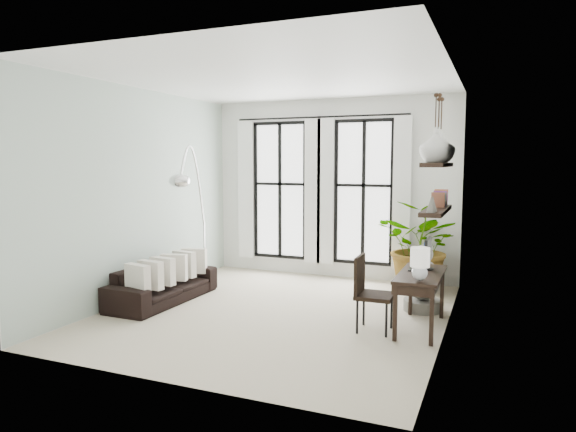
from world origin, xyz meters
The scene contains 16 objects.
floor centered at (0.00, 0.00, 0.00)m, with size 5.00×5.00×0.00m, color beige.
ceiling centered at (0.00, 0.00, 3.20)m, with size 5.00×5.00×0.00m, color white.
wall_left centered at (-2.25, 0.00, 1.60)m, with size 5.00×5.00×0.00m, color #ABBFB1.
wall_right centered at (2.25, 0.00, 1.60)m, with size 5.00×5.00×0.00m, color white.
wall_back centered at (0.00, 2.50, 1.60)m, with size 4.50×4.50×0.00m, color white.
windows centered at (-0.20, 2.43, 1.56)m, with size 3.26×0.13×2.65m.
wall_shelves centered at (2.11, 0.05, 1.73)m, with size 0.25×1.30×0.60m.
sofa centered at (-1.80, -0.12, 0.28)m, with size 1.89×0.74×0.55m, color black.
throw_pillows centered at (-1.70, -0.12, 0.50)m, with size 0.40×1.52×0.40m.
plant centered at (1.70, 1.98, 0.74)m, with size 1.33×1.15×1.48m, color #2D7228.
desk centered at (1.95, -0.04, 0.69)m, with size 0.51×1.22×1.11m.
desk_chair centered at (1.35, -0.26, 0.53)m, with size 0.45×0.45×0.93m.
arc_lamp centered at (-1.70, 0.56, 1.82)m, with size 0.73×1.62×2.35m.
buddha centered at (1.87, 0.86, 0.39)m, with size 0.52×0.52×0.94m.
vase_a centered at (2.11, -0.24, 2.27)m, with size 0.37×0.37×0.38m, color white.
vase_b centered at (2.11, 0.16, 2.27)m, with size 0.37×0.37×0.38m, color white.
Camera 1 is at (2.80, -6.37, 2.08)m, focal length 32.00 mm.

